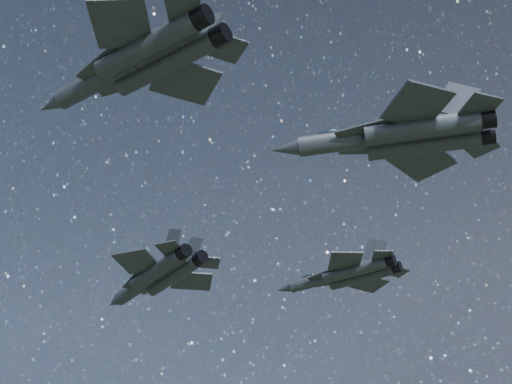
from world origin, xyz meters
The scene contains 4 objects.
jet_lead centered at (-13.50, 3.22, 145.39)m, with size 18.21×12.34×4.58m.
jet_left centered at (2.25, 17.18, 146.70)m, with size 15.77×11.07×3.98m.
jet_right centered at (7.86, -22.92, 145.20)m, with size 18.27×13.02×4.66m.
jet_slot centered at (19.63, -4.28, 144.75)m, with size 18.90×12.46×4.84m.
Camera 1 is at (39.01, -52.28, 105.20)m, focal length 55.00 mm.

